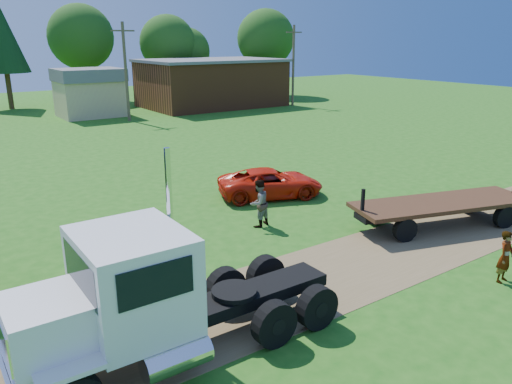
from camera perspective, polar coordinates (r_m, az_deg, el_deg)
ground at (r=17.42m, az=10.07°, el=-8.71°), size 140.00×140.00×0.00m
dirt_track at (r=17.42m, az=10.07°, el=-8.69°), size 120.00×4.20×0.01m
white_semi_tractor at (r=12.08m, az=-13.20°, el=-11.96°), size 8.41×3.03×5.07m
orange_pickup at (r=24.56m, az=1.68°, el=1.05°), size 5.63×4.00×1.42m
flatbed_trailer at (r=22.07m, az=20.41°, el=-1.59°), size 7.95×4.41×1.95m
spectator_a at (r=17.88m, az=26.61°, el=-6.64°), size 0.67×0.48×1.72m
spectator_b at (r=20.60m, az=0.30°, el=-1.30°), size 1.15×1.00×2.00m
brick_building at (r=58.95m, az=-5.11°, el=12.34°), size 15.40×10.40×5.30m
tan_shed at (r=53.41m, az=-18.46°, el=10.80°), size 6.20×5.40×4.70m
utility_poles at (r=49.15m, az=-14.66°, el=13.33°), size 42.20×0.28×9.00m
tree_row at (r=62.12m, az=-22.82°, el=15.56°), size 58.74×15.38×11.69m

